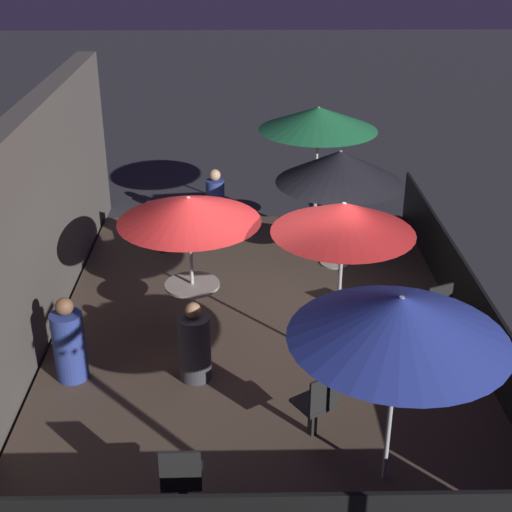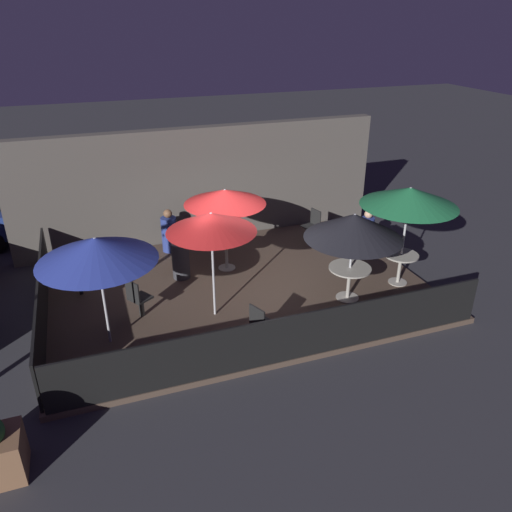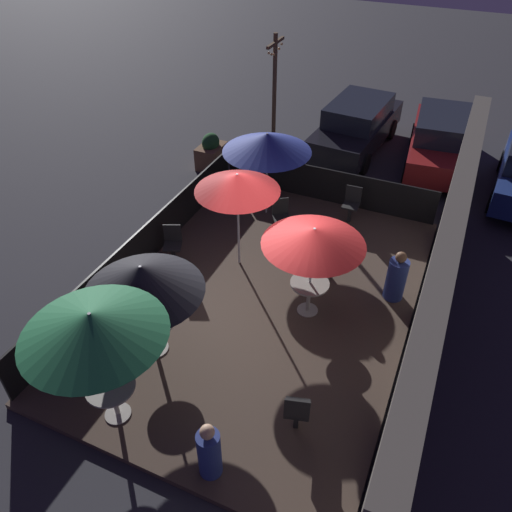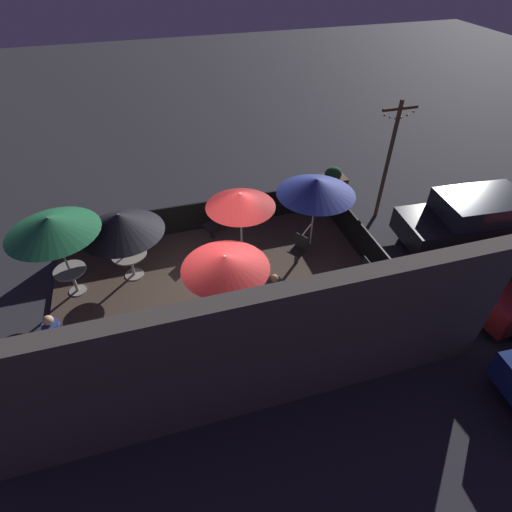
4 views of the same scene
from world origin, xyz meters
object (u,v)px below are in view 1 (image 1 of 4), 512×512
patio_umbrella_1 (340,167)px  dining_table_0 (193,294)px  dining_table_1 (337,231)px  dining_table_2 (315,200)px  patio_chair_0 (161,225)px  patron_0 (215,201)px  patio_chair_2 (182,478)px  patron_1 (195,346)px  patio_umbrella_2 (318,119)px  patio_chair_1 (433,308)px  patio_umbrella_4 (400,318)px  patio_umbrella_3 (344,218)px  patio_umbrella_0 (189,209)px  patio_chair_3 (317,403)px  patron_2 (69,344)px

patio_umbrella_1 → dining_table_0: bearing=132.9°
dining_table_1 → dining_table_2: (1.48, 0.23, -0.03)m
patio_chair_0 → patron_0: size_ratio=0.83×
patio_chair_2 → patron_1: 2.41m
patio_chair_0 → patron_1: 3.96m
patio_umbrella_2 → patio_chair_0: bearing=108.3°
patio_umbrella_1 → patio_chair_2: 6.27m
patio_chair_2 → patio_umbrella_1: bearing=-22.8°
dining_table_0 → dining_table_1: (2.15, -2.32, 0.02)m
patio_umbrella_1 → patio_chair_1: bearing=-156.7°
patio_umbrella_1 → patio_chair_0: (0.55, 3.06, -1.24)m
patio_umbrella_4 → dining_table_0: patio_umbrella_4 is taller
patio_umbrella_3 → patron_1: patio_umbrella_3 is taller
patio_umbrella_1 → patio_chair_2: size_ratio=2.24×
dining_table_1 → patron_1: patron_1 is taller
patio_chair_1 → patron_1: patron_1 is taller
patio_umbrella_2 → patio_umbrella_0: bearing=150.1°
patio_umbrella_4 → patio_chair_1: (2.74, -1.15, -1.49)m
patio_chair_3 → patio_chair_1: bearing=-74.5°
dining_table_0 → patio_umbrella_2: bearing=-29.9°
patio_umbrella_2 → patio_chair_1: bearing=-161.9°
patio_umbrella_4 → patio_umbrella_0: bearing=36.2°
dining_table_2 → patio_umbrella_1: bearing=-171.3°
patio_umbrella_3 → patio_chair_1: patio_umbrella_3 is taller
patio_umbrella_1 → dining_table_1: patio_umbrella_1 is taller
patio_umbrella_4 → patio_chair_0: bearing=27.3°
patio_chair_3 → patron_0: bearing=-20.8°
patio_umbrella_4 → dining_table_1: size_ratio=2.39×
patio_chair_3 → patio_umbrella_0: bearing=-0.0°
patron_1 → patio_umbrella_1: bearing=-148.9°
patio_chair_3 → dining_table_1: bearing=-42.6°
patio_umbrella_4 → patio_chair_1: size_ratio=2.42×
patio_umbrella_1 → patron_0: (1.72, 2.12, -1.25)m
patio_umbrella_0 → dining_table_1: 3.41m
patio_chair_0 → patron_1: (-3.87, -0.83, -0.03)m
patio_umbrella_1 → patron_1: bearing=146.2°
patio_umbrella_2 → patio_umbrella_4: size_ratio=1.06×
patron_2 → dining_table_2: bearing=122.7°
dining_table_2 → patio_chair_2: size_ratio=0.85×
dining_table_1 → patron_1: (-3.33, 2.22, -0.13)m
dining_table_0 → patron_2: 1.90m
patio_umbrella_1 → patio_umbrella_2: patio_umbrella_2 is taller
patio_umbrella_1 → patron_1: patio_umbrella_1 is taller
patio_umbrella_3 → patio_chair_0: bearing=37.3°
patio_chair_2 → patron_1: size_ratio=0.85×
patron_0 → patio_chair_3: bearing=-57.5°
patio_umbrella_0 → patio_chair_1: 3.67m
dining_table_1 → dining_table_0: bearing=132.9°
patron_0 → patio_umbrella_3: bearing=-49.2°
patio_umbrella_3 → patio_chair_3: patio_umbrella_3 is taller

